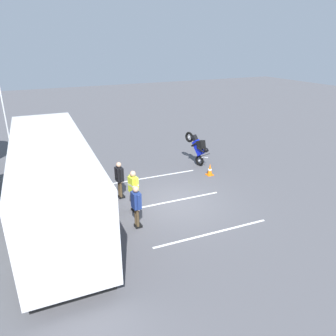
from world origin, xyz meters
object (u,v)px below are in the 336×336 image
tour_bus (54,183)px  spectator_centre (119,177)px  spectator_far_left (136,204)px  spectator_left (133,187)px  flagpole (3,108)px  stunt_motorcycle (198,147)px  traffic_cone (210,170)px  parked_motorcycle_silver (97,183)px

tour_bus → spectator_centre: tour_bus is taller
tour_bus → spectator_far_left: tour_bus is taller
spectator_left → flagpole: 9.24m
spectator_far_left → stunt_motorcycle: size_ratio=0.89×
spectator_left → traffic_cone: size_ratio=2.81×
stunt_motorcycle → traffic_cone: size_ratio=2.99×
spectator_left → parked_motorcycle_silver: (2.27, 0.97, -0.58)m
tour_bus → spectator_far_left: 3.13m
spectator_far_left → parked_motorcycle_silver: (3.49, 0.65, -0.51)m
flagpole → traffic_cone: bearing=-122.8°
spectator_centre → flagpole: size_ratio=0.26×
traffic_cone → spectator_centre: bearing=96.1°
tour_bus → parked_motorcycle_silver: bearing=-46.1°
parked_motorcycle_silver → stunt_motorcycle: 6.09m
spectator_left → stunt_motorcycle: size_ratio=0.94×
flagpole → tour_bus: bearing=-169.0°
spectator_centre → stunt_motorcycle: bearing=-67.9°
stunt_motorcycle → spectator_left: bearing=124.8°
parked_motorcycle_silver → flagpole: 7.08m
tour_bus → stunt_motorcycle: 8.50m
stunt_motorcycle → traffic_cone: bearing=174.4°
parked_motorcycle_silver → flagpole: bearing=31.5°
tour_bus → spectator_left: (-0.39, -2.93, -0.58)m
spectator_far_left → traffic_cone: (3.12, -5.15, -0.69)m
spectator_far_left → flagpole: bearing=24.1°
spectator_centre → traffic_cone: spectator_centre is taller
spectator_centre → stunt_motorcycle: 5.55m
flagpole → parked_motorcycle_silver: bearing=-148.5°
tour_bus → spectator_centre: (0.97, -2.77, -0.64)m
parked_motorcycle_silver → flagpole: flagpole is taller
traffic_cone → stunt_motorcycle: bearing=-5.6°
spectator_left → traffic_cone: 5.24m
spectator_far_left → flagpole: (9.06, 4.06, 2.23)m
spectator_centre → flagpole: 8.04m
spectator_far_left → spectator_left: 1.26m
tour_bus → spectator_far_left: bearing=-121.7°
tour_bus → spectator_centre: size_ratio=5.66×
spectator_left → parked_motorcycle_silver: bearing=23.1°
flagpole → spectator_centre: bearing=-146.9°
spectator_left → spectator_far_left: bearing=165.3°
spectator_left → flagpole: size_ratio=0.27×
tour_bus → spectator_centre: 3.00m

